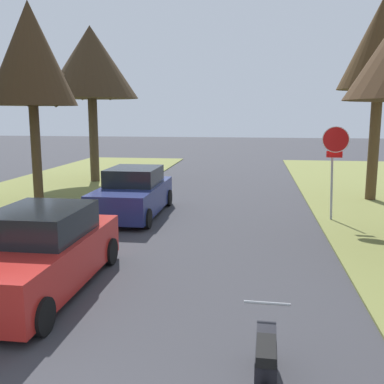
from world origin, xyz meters
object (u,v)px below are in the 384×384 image
stop_sign_far (335,153)px  parked_motorcycle (266,363)px  street_tree_left_mid_b (30,55)px  parked_sedan_red (39,254)px  street_tree_left_far (91,63)px  parked_sedan_navy (133,194)px  street_tree_right_mid_b (381,46)px

stop_sign_far → parked_motorcycle: (-2.26, -9.43, -1.67)m
street_tree_left_mid_b → parked_sedan_red: size_ratio=1.63×
street_tree_left_far → parked_motorcycle: 18.78m
street_tree_left_far → parked_sedan_red: (3.74, -13.33, -4.96)m
parked_sedan_navy → street_tree_right_mid_b: bearing=23.7°
stop_sign_far → street_tree_right_mid_b: bearing=60.6°
street_tree_left_far → parked_motorcycle: size_ratio=3.59×
parked_sedan_navy → street_tree_left_mid_b: bearing=164.4°
stop_sign_far → parked_motorcycle: bearing=-103.5°
street_tree_right_mid_b → parked_sedan_red: bearing=-129.9°
street_tree_right_mid_b → parked_sedan_red: (-8.56, -10.24, -5.08)m
stop_sign_far → parked_sedan_navy: (-6.42, -0.06, -1.43)m
parked_sedan_navy → parked_motorcycle: bearing=-66.0°
street_tree_left_mid_b → street_tree_left_far: 5.74m
street_tree_left_far → parked_motorcycle: street_tree_left_far is taller
street_tree_left_far → parked_sedan_red: size_ratio=1.67×
street_tree_left_far → street_tree_right_mid_b: bearing=-14.1°
stop_sign_far → parked_sedan_navy: size_ratio=0.67×
street_tree_left_mid_b → parked_motorcycle: size_ratio=3.49×
street_tree_right_mid_b → street_tree_left_mid_b: (-12.39, -2.64, -0.43)m
parked_sedan_red → street_tree_right_mid_b: bearing=50.1°
street_tree_left_mid_b → parked_motorcycle: 14.08m
parked_sedan_navy → parked_sedan_red: bearing=-90.7°
street_tree_left_far → parked_sedan_red: bearing=-74.3°
stop_sign_far → street_tree_right_mid_b: size_ratio=0.39×
street_tree_left_mid_b → parked_motorcycle: (8.07, -10.45, -4.89)m
street_tree_right_mid_b → parked_motorcycle: size_ratio=3.64×
street_tree_left_mid_b → parked_sedan_navy: street_tree_left_mid_b is taller
street_tree_right_mid_b → street_tree_left_far: 12.69m
stop_sign_far → parked_sedan_red: size_ratio=0.67×
street_tree_right_mid_b → street_tree_left_mid_b: bearing=-168.0°
parked_motorcycle → parked_sedan_navy: bearing=114.0°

